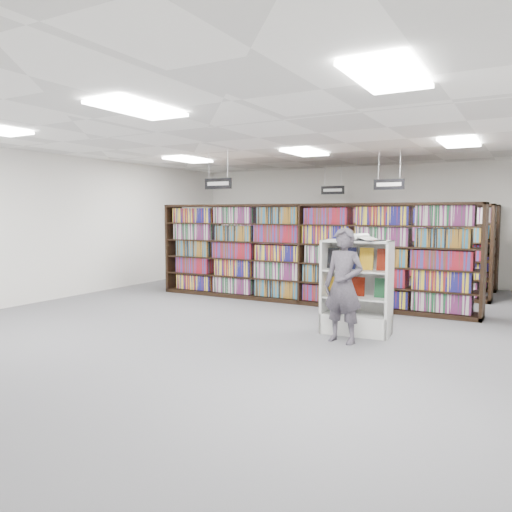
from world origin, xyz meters
The scene contains 18 objects.
floor centered at (0.00, 0.00, 0.00)m, with size 12.00×12.00×0.00m, color #48484D.
ceiling centered at (0.00, 0.00, 3.20)m, with size 10.00×12.00×0.10m, color white.
wall_back centered at (0.00, 6.00, 1.60)m, with size 10.00×0.10×3.20m, color silver.
wall_left centered at (-5.00, 0.00, 1.60)m, with size 0.10×12.00×3.20m, color silver.
bookshelf_row_near centered at (0.00, 2.00, 1.05)m, with size 7.00×0.60×2.10m.
bookshelf_row_mid centered at (0.00, 4.00, 1.05)m, with size 7.00×0.60×2.10m.
bookshelf_row_far centered at (0.00, 5.70, 1.05)m, with size 7.00×0.60×2.10m.
aisle_sign_left centered at (-1.50, 1.00, 2.53)m, with size 0.65×0.02×0.80m.
aisle_sign_right centered at (1.50, 3.00, 2.53)m, with size 0.65×0.02×0.80m.
aisle_sign_center centered at (-0.50, 5.00, 2.53)m, with size 0.65×0.02×0.80m.
troffer_front_center centered at (0.00, -3.00, 3.16)m, with size 0.60×1.20×0.04m, color white.
troffer_front_right centered at (3.00, -3.00, 3.16)m, with size 0.60×1.20×0.04m, color white.
troffer_back_left centered at (-3.00, 2.00, 3.16)m, with size 0.60×1.20×0.04m, color white.
troffer_back_center centered at (0.00, 2.00, 3.16)m, with size 0.60×1.20×0.04m, color white.
troffer_back_right centered at (3.00, 2.00, 3.16)m, with size 0.60×1.20×0.04m, color white.
endcap_display centered at (1.81, -0.06, 0.49)m, with size 1.09×0.60×1.48m.
open_book centered at (1.89, -0.12, 1.52)m, with size 0.72×0.55×0.13m.
shopper centered at (1.81, -0.70, 0.85)m, with size 0.62×0.41×1.69m, color #4D4751.
Camera 1 is at (4.22, -7.66, 1.92)m, focal length 35.00 mm.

